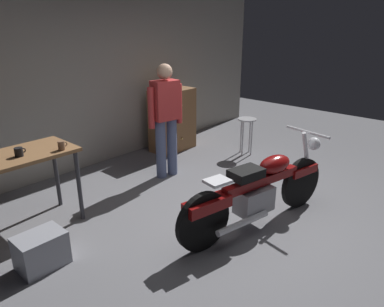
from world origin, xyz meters
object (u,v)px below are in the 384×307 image
(person_standing, at_px, (166,116))
(wooden_dresser, at_px, (172,120))
(motorcycle, at_px, (259,190))
(shop_stool, at_px, (247,126))
(storage_bin, at_px, (41,250))
(mug_black_matte, at_px, (19,152))
(mug_brown_stoneware, at_px, (62,145))

(person_standing, height_order, wooden_dresser, person_standing)
(motorcycle, relative_size, person_standing, 1.29)
(person_standing, relative_size, shop_stool, 2.61)
(shop_stool, bearing_deg, storage_bin, -175.41)
(motorcycle, relative_size, mug_black_matte, 18.35)
(shop_stool, bearing_deg, wooden_dresser, 121.49)
(wooden_dresser, height_order, mug_black_matte, wooden_dresser)
(person_standing, distance_m, shop_stool, 1.69)
(motorcycle, distance_m, wooden_dresser, 2.84)
(shop_stool, distance_m, wooden_dresser, 1.33)
(wooden_dresser, bearing_deg, shop_stool, -58.51)
(storage_bin, height_order, mug_black_matte, mug_black_matte)
(mug_brown_stoneware, bearing_deg, person_standing, 4.74)
(mug_black_matte, bearing_deg, storage_bin, -107.61)
(motorcycle, bearing_deg, mug_black_matte, 146.50)
(wooden_dresser, xyz_separation_m, mug_black_matte, (-3.01, -0.77, 0.40))
(wooden_dresser, bearing_deg, mug_brown_stoneware, -160.60)
(person_standing, distance_m, storage_bin, 2.53)
(shop_stool, xyz_separation_m, wooden_dresser, (-0.69, 1.13, 0.05))
(wooden_dresser, bearing_deg, storage_bin, -155.88)
(shop_stool, height_order, mug_brown_stoneware, mug_brown_stoneware)
(mug_brown_stoneware, xyz_separation_m, mug_black_matte, (-0.40, 0.15, -0.00))
(person_standing, distance_m, mug_brown_stoneware, 1.71)
(storage_bin, xyz_separation_m, mug_black_matte, (0.21, 0.67, 0.78))
(person_standing, bearing_deg, wooden_dresser, -129.30)
(storage_bin, bearing_deg, motorcycle, -29.25)
(shop_stool, distance_m, mug_brown_stoneware, 3.34)
(shop_stool, relative_size, wooden_dresser, 0.58)
(storage_bin, distance_m, mug_brown_stoneware, 1.12)
(mug_black_matte, bearing_deg, mug_brown_stoneware, -20.39)
(mug_black_matte, bearing_deg, person_standing, -0.17)
(mug_brown_stoneware, bearing_deg, mug_black_matte, 159.61)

